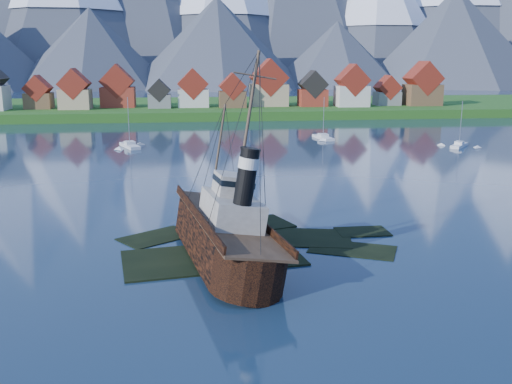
{
  "coord_description": "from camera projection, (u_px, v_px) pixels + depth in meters",
  "views": [
    {
      "loc": [
        -5.49,
        -57.21,
        19.81
      ],
      "look_at": [
        2.47,
        6.0,
        5.0
      ],
      "focal_mm": 40.0,
      "sensor_mm": 36.0,
      "label": 1
    }
  ],
  "objects": [
    {
      "name": "tugboat_wreck",
      "position": [
        219.0,
        229.0,
        58.69
      ],
      "size": [
        6.46,
        27.84,
        22.06
      ],
      "rotation": [
        0.0,
        0.16,
        0.16
      ],
      "color": "black",
      "rests_on": "ground"
    },
    {
      "name": "sailboat_c",
      "position": [
        130.0,
        146.0,
        131.94
      ],
      "size": [
        5.62,
        9.55,
        12.05
      ],
      "rotation": [
        0.0,
        0.0,
        0.38
      ],
      "color": "silver",
      "rests_on": "ground"
    },
    {
      "name": "shore_bank",
      "position": [
        198.0,
        111.0,
        224.73
      ],
      "size": [
        600.0,
        80.0,
        3.2
      ],
      "primitive_type": "cube",
      "color": "#1E4C15",
      "rests_on": "ground"
    },
    {
      "name": "sailboat_d",
      "position": [
        459.0,
        146.0,
        132.73
      ],
      "size": [
        6.83,
        7.43,
        11.04
      ],
      "rotation": [
        0.0,
        0.0,
        -0.71
      ],
      "color": "silver",
      "rests_on": "ground"
    },
    {
      "name": "shoal",
      "position": [
        254.0,
        247.0,
        62.82
      ],
      "size": [
        31.71,
        21.24,
        1.14
      ],
      "color": "black",
      "rests_on": "ground"
    },
    {
      "name": "seawall",
      "position": [
        201.0,
        121.0,
        188.0
      ],
      "size": [
        600.0,
        2.5,
        2.0
      ],
      "primitive_type": "cube",
      "color": "#3F3D38",
      "rests_on": "ground"
    },
    {
      "name": "town",
      "position": [
        105.0,
        91.0,
        201.44
      ],
      "size": [
        250.96,
        16.69,
        17.3
      ],
      "color": "maroon",
      "rests_on": "ground"
    },
    {
      "name": "sailboat_e",
      "position": [
        323.0,
        138.0,
        146.23
      ],
      "size": [
        3.8,
        9.77,
        11.04
      ],
      "rotation": [
        0.0,
        0.0,
        0.15
      ],
      "color": "silver",
      "rests_on": "ground"
    },
    {
      "name": "ground",
      "position": [
        240.0,
        251.0,
        60.44
      ],
      "size": [
        1400.0,
        1400.0,
        0.0
      ],
      "primitive_type": "plane",
      "color": "#172A40",
      "rests_on": "ground"
    }
  ]
}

